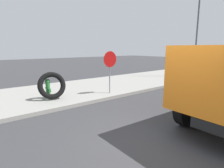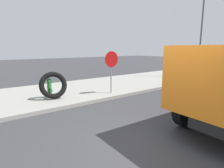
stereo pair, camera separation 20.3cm
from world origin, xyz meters
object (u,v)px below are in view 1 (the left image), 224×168
(fire_hydrant, at_px, (48,88))
(loose_tire, at_px, (52,86))
(street_light_pole, at_px, (197,32))
(stop_sign, at_px, (110,64))

(fire_hydrant, xyz_separation_m, loose_tire, (0.10, -0.21, 0.13))
(loose_tire, bearing_deg, street_light_pole, -2.48)
(loose_tire, height_order, street_light_pole, street_light_pole)
(fire_hydrant, bearing_deg, loose_tire, -64.88)
(fire_hydrant, height_order, loose_tire, loose_tire)
(loose_tire, bearing_deg, stop_sign, -14.77)
(stop_sign, distance_m, street_light_pole, 8.81)
(street_light_pole, bearing_deg, loose_tire, 177.52)
(street_light_pole, bearing_deg, fire_hydrant, 176.49)
(loose_tire, relative_size, street_light_pole, 0.18)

